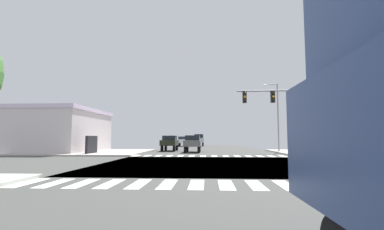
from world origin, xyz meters
TOP-DOWN VIEW (x-y plane):
  - ground at (0.00, 0.00)m, footprint 90.00×90.00m
  - sidewalk_corner_ne at (13.00, 12.00)m, footprint 12.00×12.00m
  - sidewalk_corner_nw at (-13.00, 12.00)m, footprint 12.00×12.00m
  - crosswalk_near at (-0.25, -7.30)m, footprint 13.50×2.00m
  - crosswalk_far at (-0.25, 7.30)m, footprint 13.50×2.00m
  - traffic_signal_mast at (5.69, 6.89)m, footprint 5.81×0.55m
  - street_lamp at (7.49, 14.26)m, footprint 1.78×0.32m
  - bank_building at (-19.61, 12.73)m, footprint 15.00×10.61m
  - sedan_nearside_1 at (-5.00, 34.18)m, footprint 1.80×4.30m
  - sedan_farside_2 at (-5.00, 16.28)m, footprint 1.80×4.30m
  - suv_queued_2 at (-2.00, 36.40)m, footprint 1.96×4.60m
  - sedan_leading_3 at (-2.00, 13.35)m, footprint 1.80×4.30m

SIDE VIEW (x-z plane):
  - ground at x=0.00m, z-range -0.05..0.00m
  - crosswalk_near at x=-0.25m, z-range 0.00..0.01m
  - crosswalk_far at x=-0.25m, z-range 0.00..0.01m
  - sidewalk_corner_ne at x=13.00m, z-range 0.00..0.14m
  - sidewalk_corner_nw at x=-13.00m, z-range 0.00..0.14m
  - sedan_nearside_1 at x=-5.00m, z-range 0.18..2.06m
  - sedan_farside_2 at x=-5.00m, z-range 0.18..2.06m
  - sedan_leading_3 at x=-2.00m, z-range 0.18..2.06m
  - suv_queued_2 at x=-2.00m, z-range 0.22..2.56m
  - bank_building at x=-19.61m, z-range 0.01..4.85m
  - traffic_signal_mast at x=5.69m, z-range 1.44..7.57m
  - street_lamp at x=7.49m, z-range 0.78..8.64m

